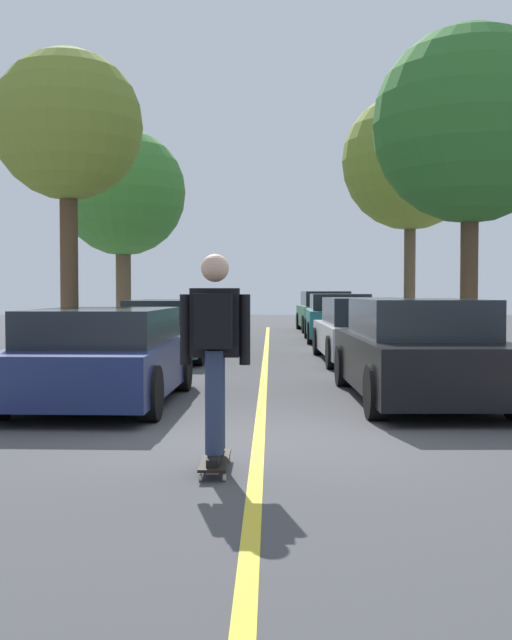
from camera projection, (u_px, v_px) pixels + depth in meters
name	position (u px, v px, depth m)	size (l,w,h in m)	color
ground	(259.00, 438.00, 7.84)	(80.00, 80.00, 0.00)	#424244
center_line	(263.00, 388.00, 11.83)	(0.12, 39.20, 0.01)	gold
parked_car_left_nearest	(102.00, 356.00, 10.22)	(2.07, 4.13, 1.25)	navy
parked_car_left_near	(169.00, 329.00, 16.97)	(1.96, 4.47, 1.29)	#1E5B33
parked_car_right_nearest	(418.00, 351.00, 10.50)	(1.96, 4.59, 1.38)	black
parked_car_right_near	(366.00, 331.00, 16.28)	(2.02, 4.70, 1.34)	#B7B7BC
parked_car_right_far	(339.00, 318.00, 22.81)	(1.98, 4.19, 1.40)	#196066
parked_car_right_farthest	(325.00, 312.00, 28.65)	(2.04, 4.43, 1.47)	#1E5B33
street_tree_left_nearest	(68.00, 127.00, 16.45)	(3.18, 3.18, 6.47)	#4C3823
street_tree_left_near	(123.00, 194.00, 22.55)	(3.66, 3.66, 6.04)	brown
street_tree_right_nearest	(471.00, 126.00, 15.82)	(4.01, 4.01, 6.75)	#4C3823
street_tree_right_near	(410.00, 162.00, 22.65)	(4.01, 4.01, 7.14)	brown
fire_hydrant	(49.00, 351.00, 13.01)	(0.20, 0.20, 0.70)	#B2140F
skateboard	(215.00, 460.00, 6.40)	(0.22, 0.84, 0.10)	black
skateboarder	(215.00, 343.00, 6.33)	(0.58, 0.70, 1.69)	black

